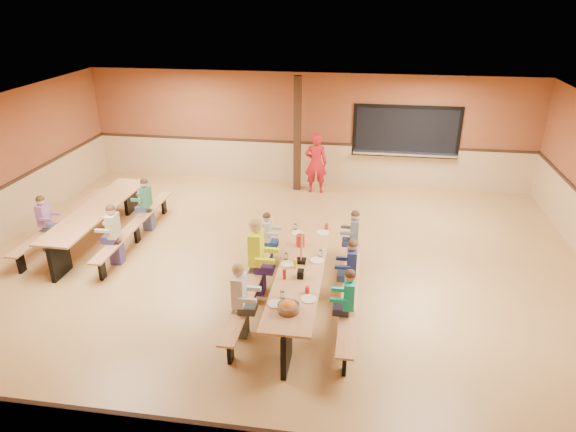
# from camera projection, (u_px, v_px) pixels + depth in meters

# --- Properties ---
(ground) EXTENTS (12.00, 12.00, 0.00)m
(ground) POSITION_uv_depth(u_px,v_px,m) (276.00, 270.00, 9.92)
(ground) COLOR #9E703B
(ground) RESTS_ON ground
(room_envelope) EXTENTS (12.04, 10.04, 3.02)m
(room_envelope) POSITION_uv_depth(u_px,v_px,m) (276.00, 238.00, 9.64)
(room_envelope) COLOR brown
(room_envelope) RESTS_ON ground
(kitchen_pass_through) EXTENTS (2.78, 0.28, 1.38)m
(kitchen_pass_through) POSITION_uv_depth(u_px,v_px,m) (406.00, 134.00, 13.43)
(kitchen_pass_through) COLOR black
(kitchen_pass_through) RESTS_ON ground
(structural_post) EXTENTS (0.18, 0.18, 3.00)m
(structural_post) POSITION_uv_depth(u_px,v_px,m) (297.00, 135.00, 13.31)
(structural_post) COLOR black
(structural_post) RESTS_ON ground
(cafeteria_table_main) EXTENTS (1.91, 3.70, 0.74)m
(cafeteria_table_main) POSITION_uv_depth(u_px,v_px,m) (301.00, 280.00, 8.57)
(cafeteria_table_main) COLOR #AE7345
(cafeteria_table_main) RESTS_ON ground
(cafeteria_table_second) EXTENTS (1.91, 3.70, 0.74)m
(cafeteria_table_second) POSITION_uv_depth(u_px,v_px,m) (98.00, 217.00, 10.92)
(cafeteria_table_second) COLOR #AE7345
(cafeteria_table_second) RESTS_ON ground
(seated_child_white_left) EXTENTS (0.39, 0.32, 1.26)m
(seated_child_white_left) POSITION_uv_depth(u_px,v_px,m) (239.00, 301.00, 7.81)
(seated_child_white_left) COLOR silver
(seated_child_white_left) RESTS_ON ground
(seated_adult_yellow) EXTENTS (0.47, 0.39, 1.42)m
(seated_adult_yellow) POSITION_uv_depth(u_px,v_px,m) (256.00, 257.00, 8.90)
(seated_adult_yellow) COLOR #DCF216
(seated_adult_yellow) RESTS_ON ground
(seated_child_grey_left) EXTENTS (0.32, 0.26, 1.11)m
(seated_child_grey_left) POSITION_uv_depth(u_px,v_px,m) (267.00, 240.00, 9.85)
(seated_child_grey_left) COLOR #B5B5B5
(seated_child_grey_left) RESTS_ON ground
(seated_child_teal_right) EXTENTS (0.36, 0.29, 1.18)m
(seated_child_teal_right) POSITION_uv_depth(u_px,v_px,m) (349.00, 305.00, 7.76)
(seated_child_teal_right) COLOR #15AE94
(seated_child_teal_right) RESTS_ON ground
(seated_child_navy_right) EXTENTS (0.36, 0.29, 1.19)m
(seated_child_navy_right) POSITION_uv_depth(u_px,v_px,m) (351.00, 272.00, 8.66)
(seated_child_navy_right) COLOR navy
(seated_child_navy_right) RESTS_ON ground
(seated_child_char_right) EXTENTS (0.34, 0.28, 1.15)m
(seated_child_char_right) POSITION_uv_depth(u_px,v_px,m) (354.00, 239.00, 9.83)
(seated_child_char_right) COLOR #4D5458
(seated_child_char_right) RESTS_ON ground
(seated_child_purple_sec) EXTENTS (0.36, 0.29, 1.18)m
(seated_child_purple_sec) POSITION_uv_depth(u_px,v_px,m) (45.00, 224.00, 10.45)
(seated_child_purple_sec) COLOR #84538A
(seated_child_purple_sec) RESTS_ON ground
(seated_child_green_sec) EXTENTS (0.36, 0.29, 1.19)m
(seated_child_green_sec) POSITION_uv_depth(u_px,v_px,m) (147.00, 205.00, 11.35)
(seated_child_green_sec) COLOR #2F7652
(seated_child_green_sec) RESTS_ON ground
(seated_child_tan_sec) EXTENTS (0.38, 0.31, 1.23)m
(seated_child_tan_sec) POSITION_uv_depth(u_px,v_px,m) (114.00, 235.00, 9.93)
(seated_child_tan_sec) COLOR #B7B58F
(seated_child_tan_sec) RESTS_ON ground
(standing_woman) EXTENTS (0.61, 0.42, 1.60)m
(standing_woman) POSITION_uv_depth(u_px,v_px,m) (316.00, 163.00, 13.39)
(standing_woman) COLOR #B4141B
(standing_woman) RESTS_ON ground
(punch_pitcher) EXTENTS (0.16, 0.16, 0.22)m
(punch_pitcher) POSITION_uv_depth(u_px,v_px,m) (300.00, 241.00, 9.18)
(punch_pitcher) COLOR #B41F18
(punch_pitcher) RESTS_ON cafeteria_table_main
(chip_bowl) EXTENTS (0.32, 0.32, 0.15)m
(chip_bowl) POSITION_uv_depth(u_px,v_px,m) (288.00, 307.00, 7.33)
(chip_bowl) COLOR orange
(chip_bowl) RESTS_ON cafeteria_table_main
(napkin_dispenser) EXTENTS (0.10, 0.14, 0.13)m
(napkin_dispenser) POSITION_uv_depth(u_px,v_px,m) (301.00, 274.00, 8.19)
(napkin_dispenser) COLOR black
(napkin_dispenser) RESTS_ON cafeteria_table_main
(condiment_mustard) EXTENTS (0.06, 0.06, 0.17)m
(condiment_mustard) POSITION_uv_depth(u_px,v_px,m) (295.00, 264.00, 8.46)
(condiment_mustard) COLOR yellow
(condiment_mustard) RESTS_ON cafeteria_table_main
(condiment_ketchup) EXTENTS (0.06, 0.06, 0.17)m
(condiment_ketchup) POSITION_uv_depth(u_px,v_px,m) (284.00, 274.00, 8.15)
(condiment_ketchup) COLOR #B2140F
(condiment_ketchup) RESTS_ON cafeteria_table_main
(table_paddle) EXTENTS (0.16, 0.16, 0.56)m
(table_paddle) POSITION_uv_depth(u_px,v_px,m) (301.00, 255.00, 8.62)
(table_paddle) COLOR black
(table_paddle) RESTS_ON cafeteria_table_main
(place_settings) EXTENTS (0.65, 3.30, 0.11)m
(place_settings) POSITION_uv_depth(u_px,v_px,m) (301.00, 266.00, 8.46)
(place_settings) COLOR beige
(place_settings) RESTS_ON cafeteria_table_main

